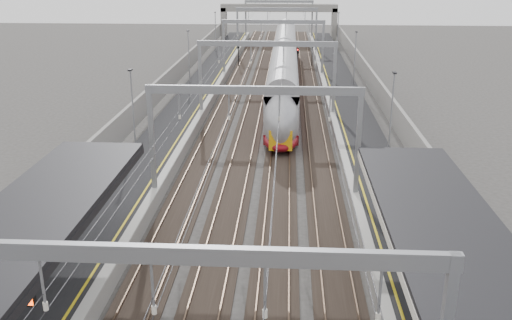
# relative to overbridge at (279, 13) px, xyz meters

# --- Properties ---
(platform_left) EXTENTS (4.00, 120.00, 1.00)m
(platform_left) POSITION_rel_overbridge_xyz_m (-8.00, -55.00, -4.81)
(platform_left) COLOR black
(platform_left) RESTS_ON ground
(platform_right) EXTENTS (4.00, 120.00, 1.00)m
(platform_right) POSITION_rel_overbridge_xyz_m (8.00, -55.00, -4.81)
(platform_right) COLOR black
(platform_right) RESTS_ON ground
(tracks) EXTENTS (11.40, 140.00, 0.20)m
(tracks) POSITION_rel_overbridge_xyz_m (0.00, -55.00, -5.26)
(tracks) COLOR black
(tracks) RESTS_ON ground
(overhead_line) EXTENTS (13.00, 140.00, 6.60)m
(overhead_line) POSITION_rel_overbridge_xyz_m (0.00, -48.38, 0.83)
(overhead_line) COLOR gray
(overhead_line) RESTS_ON platform_left
(canopy_right) EXTENTS (4.40, 30.00, 4.24)m
(canopy_right) POSITION_rel_overbridge_xyz_m (8.03, -97.01, -0.22)
(canopy_right) COLOR black
(canopy_right) RESTS_ON platform_right
(overbridge) EXTENTS (22.00, 2.20, 6.90)m
(overbridge) POSITION_rel_overbridge_xyz_m (0.00, 0.00, 0.00)
(overbridge) COLOR gray
(overbridge) RESTS_ON ground
(wall_left) EXTENTS (0.30, 120.00, 3.20)m
(wall_left) POSITION_rel_overbridge_xyz_m (-11.20, -55.00, -3.71)
(wall_left) COLOR gray
(wall_left) RESTS_ON ground
(wall_right) EXTENTS (0.30, 120.00, 3.20)m
(wall_right) POSITION_rel_overbridge_xyz_m (11.20, -55.00, -3.71)
(wall_right) COLOR gray
(wall_right) RESTS_ON ground
(train) EXTENTS (2.90, 52.92, 4.59)m
(train) POSITION_rel_overbridge_xyz_m (1.50, -44.21, -3.07)
(train) COLOR maroon
(train) RESTS_ON ground
(signal_green) EXTENTS (0.32, 0.32, 3.48)m
(signal_green) POSITION_rel_overbridge_xyz_m (-5.20, -29.14, -2.89)
(signal_green) COLOR black
(signal_green) RESTS_ON ground
(signal_red_near) EXTENTS (0.32, 0.32, 3.48)m
(signal_red_near) POSITION_rel_overbridge_xyz_m (3.20, -33.31, -2.89)
(signal_red_near) COLOR black
(signal_red_near) RESTS_ON ground
(signal_red_far) EXTENTS (0.32, 0.32, 3.48)m
(signal_red_far) POSITION_rel_overbridge_xyz_m (5.40, -27.88, -2.89)
(signal_red_far) COLOR black
(signal_red_far) RESTS_ON ground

